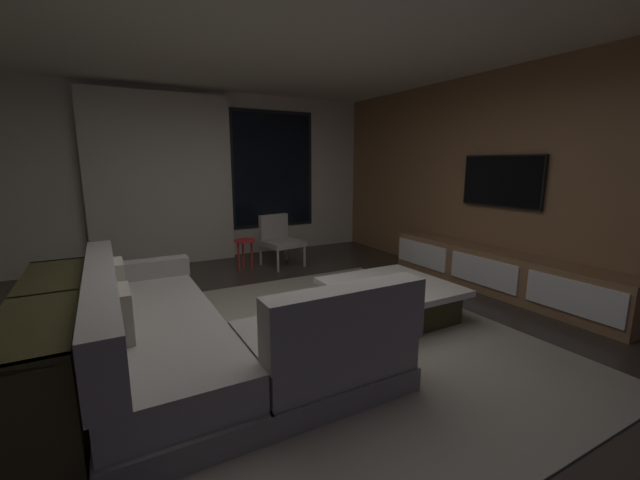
% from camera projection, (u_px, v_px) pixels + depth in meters
% --- Properties ---
extents(floor, '(9.20, 9.20, 0.00)m').
position_uv_depth(floor, '(295.00, 343.00, 3.48)').
color(floor, '#332B26').
extents(back_wall_with_window, '(6.60, 0.30, 2.70)m').
position_uv_depth(back_wall_with_window, '(194.00, 177.00, 6.30)').
color(back_wall_with_window, beige).
rests_on(back_wall_with_window, floor).
extents(media_wall, '(0.12, 7.80, 2.70)m').
position_uv_depth(media_wall, '(526.00, 182.00, 4.67)').
color(media_wall, '#8E6642').
rests_on(media_wall, floor).
extents(ceiling, '(8.20, 8.20, 0.00)m').
position_uv_depth(ceiling, '(290.00, 10.00, 2.96)').
color(ceiling, beige).
extents(area_rug, '(3.20, 3.80, 0.01)m').
position_uv_depth(area_rug, '(334.00, 338.00, 3.56)').
color(area_rug, gray).
rests_on(area_rug, floor).
extents(sectional_couch, '(1.98, 2.50, 0.82)m').
position_uv_depth(sectional_couch, '(197.00, 336.00, 2.94)').
color(sectional_couch, gray).
rests_on(sectional_couch, floor).
extents(coffee_table, '(1.16, 1.16, 0.36)m').
position_uv_depth(coffee_table, '(390.00, 300.00, 4.03)').
color(coffee_table, '#39341A').
rests_on(coffee_table, floor).
extents(book_stack_on_coffee_table, '(0.28, 0.19, 0.12)m').
position_uv_depth(book_stack_on_coffee_table, '(400.00, 283.00, 3.83)').
color(book_stack_on_coffee_table, '#A46935').
rests_on(book_stack_on_coffee_table, coffee_table).
extents(accent_chair_near_window, '(0.62, 0.64, 0.78)m').
position_uv_depth(accent_chair_near_window, '(279.00, 237.00, 6.08)').
color(accent_chair_near_window, '#B2ADA0').
rests_on(accent_chair_near_window, floor).
extents(side_stool, '(0.32, 0.32, 0.46)m').
position_uv_depth(side_stool, '(245.00, 245.00, 5.80)').
color(side_stool, red).
rests_on(side_stool, floor).
extents(media_console, '(0.46, 3.10, 0.52)m').
position_uv_depth(media_console, '(498.00, 273.00, 4.79)').
color(media_console, '#8E6642').
rests_on(media_console, floor).
extents(mounted_tv, '(0.05, 1.10, 0.63)m').
position_uv_depth(mounted_tv, '(501.00, 181.00, 4.84)').
color(mounted_tv, black).
extents(console_table_behind_couch, '(0.40, 2.10, 0.74)m').
position_uv_depth(console_table_behind_couch, '(51.00, 340.00, 2.60)').
color(console_table_behind_couch, '#39341A').
rests_on(console_table_behind_couch, floor).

